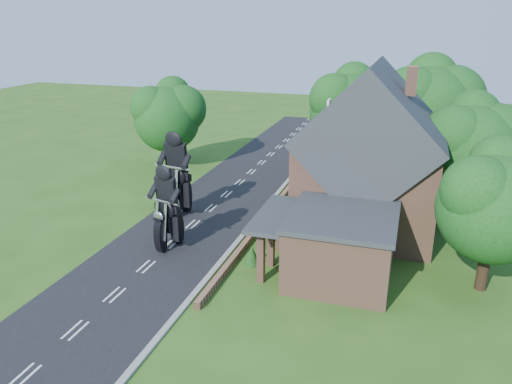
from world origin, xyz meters
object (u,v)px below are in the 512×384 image
(annex, at_px, (339,244))
(motorcycle_lead, at_px, (169,236))
(garden_wall, at_px, (266,218))
(house, at_px, (369,161))
(motorcycle_follow, at_px, (179,203))

(annex, distance_m, motorcycle_lead, 9.76)
(garden_wall, bearing_deg, motorcycle_lead, -126.71)
(garden_wall, distance_m, house, 7.52)
(annex, bearing_deg, motorcycle_lead, 178.49)
(motorcycle_lead, height_order, motorcycle_follow, motorcycle_follow)
(garden_wall, xyz_separation_m, house, (6.19, 1.00, 4.14))
(motorcycle_lead, bearing_deg, motorcycle_follow, -55.34)
(annex, bearing_deg, house, 84.76)
(motorcycle_lead, xyz_separation_m, motorcycle_follow, (-1.69, 4.71, 0.11))
(motorcycle_lead, bearing_deg, house, -132.73)
(garden_wall, distance_m, motorcycle_follow, 5.92)
(garden_wall, distance_m, annex, 8.19)
(annex, distance_m, motorcycle_follow, 12.46)
(motorcycle_follow, bearing_deg, house, -162.42)
(annex, bearing_deg, garden_wall, 133.84)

